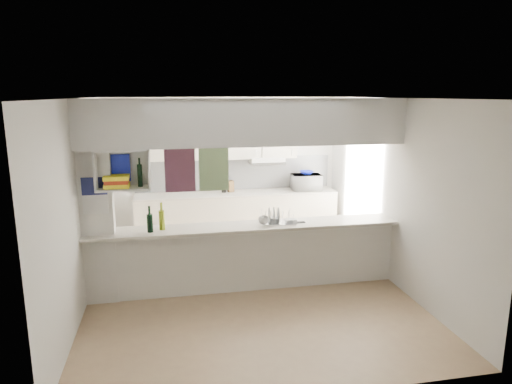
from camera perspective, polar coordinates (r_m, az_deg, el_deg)
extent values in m
plane|color=#A07D5D|center=(6.48, -1.20, -12.00)|extent=(4.80, 4.80, 0.00)
plane|color=white|center=(5.92, -1.31, 11.65)|extent=(4.80, 4.80, 0.00)
plane|color=silver|center=(8.40, -4.08, 2.85)|extent=(4.20, 0.00, 4.20)
plane|color=silver|center=(6.08, -21.15, -1.53)|extent=(0.00, 4.80, 4.80)
plane|color=silver|center=(6.74, 16.61, 0.07)|extent=(0.00, 4.80, 4.80)
cube|color=silver|center=(6.31, -1.22, -8.36)|extent=(4.20, 0.15, 0.88)
cube|color=beige|center=(6.17, -1.24, -4.35)|extent=(4.20, 0.50, 0.04)
cube|color=white|center=(5.93, -1.30, 8.74)|extent=(4.20, 0.50, 0.60)
cube|color=silver|center=(6.05, -19.29, -1.46)|extent=(0.40, 0.18, 2.60)
cube|color=#191E4C|center=(5.90, -19.58, 0.69)|extent=(0.30, 0.01, 0.22)
cube|color=white|center=(5.95, -19.42, -1.48)|extent=(0.30, 0.01, 0.24)
cube|color=#321629|center=(6.13, -9.49, 2.86)|extent=(0.40, 0.02, 0.62)
cube|color=#1B6D7C|center=(6.16, -5.30, 3.01)|extent=(0.40, 0.02, 0.62)
cube|color=white|center=(5.86, -16.18, 0.46)|extent=(0.65, 0.35, 0.02)
cube|color=white|center=(5.79, -16.46, 5.07)|extent=(0.65, 0.35, 0.02)
cube|color=white|center=(5.98, -16.19, 3.00)|extent=(0.65, 0.02, 0.50)
cube|color=white|center=(5.86, -19.36, 2.61)|extent=(0.02, 0.35, 0.50)
cube|color=white|center=(5.80, -13.24, 2.89)|extent=(0.02, 0.35, 0.50)
cube|color=yellow|center=(5.86, -16.98, 0.79)|extent=(0.30, 0.24, 0.05)
cube|color=#B83318|center=(5.86, -17.01, 1.27)|extent=(0.28, 0.22, 0.05)
cube|color=yellow|center=(5.85, -17.04, 1.75)|extent=(0.30, 0.24, 0.05)
cube|color=#0E199D|center=(5.95, -16.70, 2.92)|extent=(0.26, 0.02, 0.34)
cylinder|color=black|center=(5.82, -14.31, 2.01)|extent=(0.06, 0.06, 0.28)
cube|color=beige|center=(8.32, -2.37, -3.22)|extent=(3.60, 0.60, 0.90)
cube|color=beige|center=(8.21, -2.40, -0.16)|extent=(3.60, 0.63, 0.03)
cube|color=silver|center=(8.42, -2.71, 2.34)|extent=(3.60, 0.03, 0.60)
cube|color=beige|center=(8.16, -4.00, 6.68)|extent=(2.62, 0.34, 0.72)
cube|color=white|center=(8.26, 1.28, 3.99)|extent=(0.60, 0.46, 0.12)
cube|color=silver|center=(8.05, 1.64, 3.51)|extent=(0.60, 0.02, 0.05)
imported|color=white|center=(8.43, 6.31, 1.22)|extent=(0.55, 0.39, 0.29)
imported|color=#0E199D|center=(8.41, 6.35, 2.42)|extent=(0.25, 0.25, 0.06)
cube|color=silver|center=(6.28, 2.63, -3.79)|extent=(0.45, 0.36, 0.01)
cylinder|color=white|center=(6.24, 1.68, -2.82)|extent=(0.04, 0.21, 0.21)
cylinder|color=white|center=(6.25, 2.26, -2.81)|extent=(0.04, 0.21, 0.21)
cylinder|color=white|center=(6.26, 2.83, -2.79)|extent=(0.04, 0.21, 0.21)
imported|color=white|center=(6.15, 0.94, -3.56)|extent=(0.16, 0.16, 0.11)
cylinder|color=black|center=(5.99, -13.12, -3.81)|extent=(0.08, 0.08, 0.24)
cylinder|color=black|center=(5.94, -13.20, -2.21)|extent=(0.03, 0.03, 0.11)
cylinder|color=olive|center=(6.06, -11.69, -3.48)|extent=(0.08, 0.08, 0.25)
cylinder|color=olive|center=(6.01, -11.76, -1.82)|extent=(0.03, 0.03, 0.11)
cylinder|color=silver|center=(6.28, 2.27, -3.51)|extent=(0.15, 0.15, 0.07)
cube|color=silver|center=(6.24, 4.36, -3.69)|extent=(0.15, 0.10, 0.06)
cube|color=black|center=(6.32, 5.51, -3.77)|extent=(0.14, 0.07, 0.01)
cylinder|color=black|center=(8.21, -4.03, 0.38)|extent=(0.09, 0.09, 0.12)
cube|color=brown|center=(8.25, -3.18, 0.72)|extent=(0.12, 0.11, 0.20)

